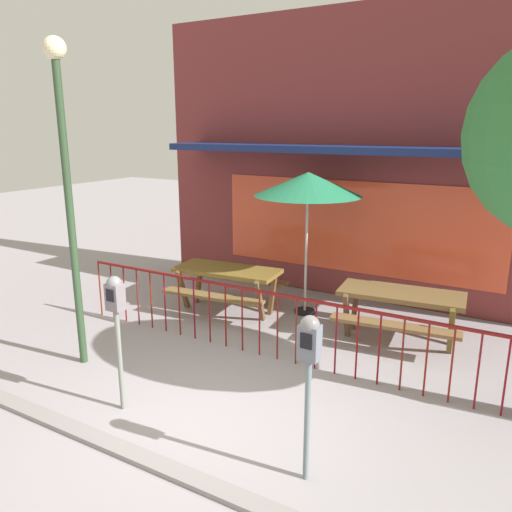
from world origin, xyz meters
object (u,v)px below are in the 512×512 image
at_px(picnic_table_left, 227,277).
at_px(picnic_table_right, 401,302).
at_px(patio_umbrella, 308,185).
at_px(parking_meter_near, 116,308).
at_px(street_lamp, 65,163).
at_px(parking_meter_far, 309,355).

xyz_separation_m(picnic_table_left, picnic_table_right, (2.93, 0.23, 0.00)).
relative_size(picnic_table_right, patio_umbrella, 0.79).
distance_m(patio_umbrella, parking_meter_near, 3.99).
distance_m(picnic_table_right, street_lamp, 5.05).
height_order(picnic_table_right, street_lamp, street_lamp).
xyz_separation_m(picnic_table_left, parking_meter_far, (2.97, -3.28, 0.63)).
xyz_separation_m(picnic_table_right, parking_meter_near, (-2.26, -3.48, 0.62)).
bearing_deg(street_lamp, parking_meter_far, -10.02).
bearing_deg(parking_meter_far, street_lamp, 169.98).
relative_size(patio_umbrella, parking_meter_far, 1.52).
distance_m(parking_meter_near, street_lamp, 2.08).
height_order(patio_umbrella, parking_meter_far, patio_umbrella).
xyz_separation_m(parking_meter_near, street_lamp, (-1.32, 0.61, 1.48)).
xyz_separation_m(patio_umbrella, street_lamp, (-1.88, -3.22, 0.49)).
distance_m(picnic_table_left, patio_umbrella, 2.10).
distance_m(picnic_table_right, parking_meter_near, 4.20).
bearing_deg(picnic_table_right, parking_meter_near, -123.06).
bearing_deg(street_lamp, picnic_table_left, 75.97).
xyz_separation_m(patio_umbrella, parking_meter_near, (-0.55, -3.83, -0.99)).
bearing_deg(parking_meter_far, parking_meter_near, 179.10).
relative_size(picnic_table_left, picnic_table_right, 1.00).
bearing_deg(patio_umbrella, parking_meter_far, -65.56).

